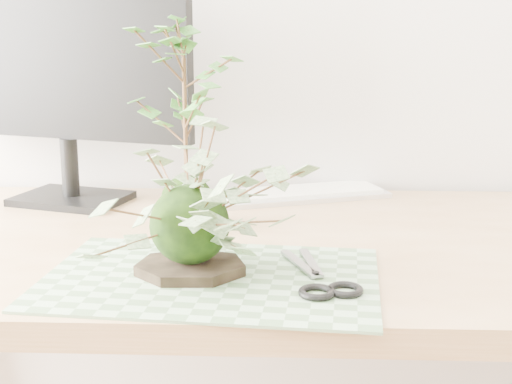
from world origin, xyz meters
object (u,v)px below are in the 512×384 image
desk (266,288)px  ivy_kokedama (189,188)px  maple_kokedama (184,72)px  keyboard (286,195)px  monitor (65,67)px

desk → ivy_kokedama: (-0.10, -0.18, 0.22)m
maple_kokedama → keyboard: bearing=51.0°
desk → ivy_kokedama: 0.30m
monitor → keyboard: bearing=22.2°
desk → keyboard: 0.29m
maple_kokedama → monitor: size_ratio=0.76×
maple_kokedama → ivy_kokedama: bearing=-81.2°
monitor → maple_kokedama: bearing=-17.4°
ivy_kokedama → desk: bearing=61.0°
maple_kokedama → monitor: 0.31m
maple_kokedama → keyboard: size_ratio=0.89×
ivy_kokedama → maple_kokedama: maple_kokedama is taller
desk → keyboard: bearing=82.9°
keyboard → monitor: bearing=166.1°
monitor → desk: bearing=-14.0°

